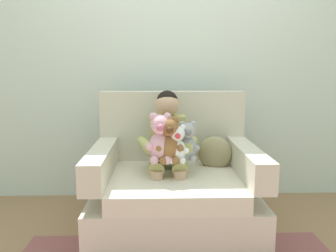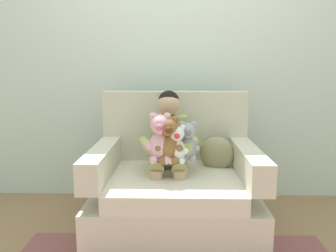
# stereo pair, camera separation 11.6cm
# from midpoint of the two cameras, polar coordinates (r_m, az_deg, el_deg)

# --- Properties ---
(ground_plane) EXTENTS (8.00, 8.00, 0.00)m
(ground_plane) POSITION_cam_midpoint_polar(r_m,az_deg,el_deg) (2.58, 2.47, -17.20)
(ground_plane) COLOR #936D4C
(back_wall) EXTENTS (6.00, 0.10, 2.60)m
(back_wall) POSITION_cam_midpoint_polar(r_m,az_deg,el_deg) (3.06, 2.37, 12.15)
(back_wall) COLOR silver
(back_wall) RESTS_ON ground
(armchair) EXTENTS (1.16, 0.95, 0.99)m
(armchair) POSITION_cam_midpoint_polar(r_m,az_deg,el_deg) (2.50, 2.50, -10.41)
(armchair) COLOR beige
(armchair) RESTS_ON ground
(seated_child) EXTENTS (0.45, 0.39, 0.82)m
(seated_child) POSITION_cam_midpoint_polar(r_m,az_deg,el_deg) (2.44, 1.43, -2.72)
(seated_child) COLOR tan
(seated_child) RESTS_ON armchair
(plush_grey) EXTENTS (0.16, 0.13, 0.27)m
(plush_grey) POSITION_cam_midpoint_polar(r_m,az_deg,el_deg) (2.31, 4.84, -2.79)
(plush_grey) COLOR #9E9EA3
(plush_grey) RESTS_ON armchair
(plush_brown) EXTENTS (0.19, 0.15, 0.32)m
(plush_brown) POSITION_cam_midpoint_polar(r_m,az_deg,el_deg) (2.24, 1.64, -2.60)
(plush_brown) COLOR brown
(plush_brown) RESTS_ON armchair
(plush_pink) EXTENTS (0.20, 0.16, 0.34)m
(plush_pink) POSITION_cam_midpoint_polar(r_m,az_deg,el_deg) (2.25, 0.13, -2.29)
(plush_pink) COLOR #EAA8BC
(plush_pink) RESTS_ON armchair
(plush_white) EXTENTS (0.16, 0.13, 0.26)m
(plush_white) POSITION_cam_midpoint_polar(r_m,az_deg,el_deg) (2.25, 3.00, -3.25)
(plush_white) COLOR white
(plush_white) RESTS_ON armchair
(throw_pillow) EXTENTS (0.28, 0.18, 0.26)m
(throw_pillow) POSITION_cam_midpoint_polar(r_m,az_deg,el_deg) (2.59, 9.58, -4.67)
(throw_pillow) COLOR #998C66
(throw_pillow) RESTS_ON armchair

